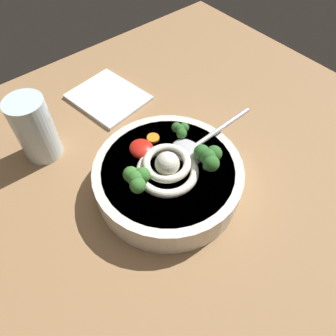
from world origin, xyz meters
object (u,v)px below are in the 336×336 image
soup_spoon (194,147)px  folded_napkin (108,97)px  drinking_glass (35,129)px  soup_bowl (168,178)px  noodle_pile (167,167)px

soup_spoon → folded_napkin: bearing=90.2°
soup_spoon → drinking_glass: drinking_glass is taller
soup_bowl → drinking_glass: size_ratio=1.99×
folded_napkin → soup_spoon: bearing=-178.3°
noodle_pile → soup_spoon: bearing=-83.3°
noodle_pile → soup_spoon: 6.38cm
noodle_pile → folded_napkin: size_ratio=0.72×
soup_spoon → folded_napkin: 26.58cm
soup_spoon → drinking_glass: 27.69cm
drinking_glass → soup_bowl: bearing=-149.0°
drinking_glass → folded_napkin: size_ratio=0.81×
noodle_pile → folded_napkin: (26.66, -5.55, -6.43)cm
soup_bowl → folded_napkin: 26.63cm
soup_bowl → drinking_glass: (20.96, 12.60, 3.30)cm
soup_bowl → folded_napkin: bearing=-10.6°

